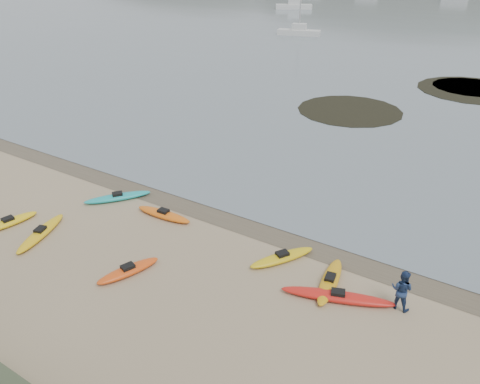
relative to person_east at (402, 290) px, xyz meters
The scene contains 5 objects.
ground 9.44m from the person_east, 164.42° to the left, with size 600.00×600.00×0.00m, color tan.
wet_sand 9.36m from the person_east, 166.20° to the left, with size 60.00×60.00×0.00m, color brown.
kayaks 10.37m from the person_east, behind, with size 19.33×8.27×0.34m.
person_east is the anchor object (origin of this frame).
kelp_mats 32.24m from the person_east, 99.37° to the left, with size 17.87×22.65×0.04m.
Camera 1 is at (11.38, -17.97, 12.71)m, focal length 35.00 mm.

